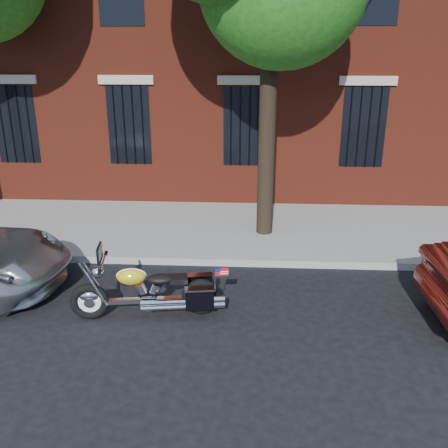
{
  "coord_description": "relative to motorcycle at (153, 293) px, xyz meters",
  "views": [
    {
      "loc": [
        0.16,
        -7.79,
        4.23
      ],
      "look_at": [
        -0.31,
        0.8,
        1.09
      ],
      "focal_mm": 40.0,
      "sensor_mm": 36.0,
      "label": 1
    }
  ],
  "objects": [
    {
      "name": "curb",
      "position": [
        1.37,
        2.07,
        -0.36
      ],
      "size": [
        40.0,
        0.16,
        0.15
      ],
      "primitive_type": "cube",
      "color": "gray",
      "rests_on": "ground"
    },
    {
      "name": "motorcycle",
      "position": [
        0.0,
        0.0,
        0.0
      ],
      "size": [
        2.55,
        0.92,
        1.27
      ],
      "rotation": [
        0.0,
        0.0,
        0.14
      ],
      "color": "black",
      "rests_on": "ground"
    },
    {
      "name": "ground",
      "position": [
        1.37,
        0.69,
        -0.43
      ],
      "size": [
        120.0,
        120.0,
        0.0
      ],
      "primitive_type": "plane",
      "color": "black",
      "rests_on": "ground"
    },
    {
      "name": "sidewalk",
      "position": [
        1.37,
        3.95,
        -0.36
      ],
      "size": [
        40.0,
        3.6,
        0.15
      ],
      "primitive_type": "cube",
      "color": "gray",
      "rests_on": "ground"
    }
  ]
}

